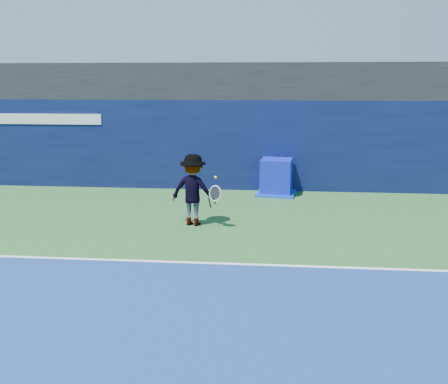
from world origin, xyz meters
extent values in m
plane|color=#285A29|center=(0.00, 0.00, 0.00)|extent=(80.00, 80.00, 0.00)
cube|color=white|center=(0.00, 3.00, 0.01)|extent=(24.00, 0.10, 0.01)
cube|color=black|center=(0.00, 11.50, 3.60)|extent=(36.00, 3.00, 1.20)
cube|color=#0B133D|center=(0.00, 10.50, 1.50)|extent=(36.00, 1.00, 3.00)
cube|color=white|center=(-7.00, 9.99, 2.35)|extent=(4.50, 0.04, 0.35)
cube|color=#0C15AF|center=(1.16, 9.49, 0.58)|extent=(1.07, 1.07, 1.16)
cube|color=#0D31C2|center=(1.16, 9.49, 0.04)|extent=(1.34, 1.34, 0.08)
imported|color=white|center=(-0.98, 5.76, 0.91)|extent=(1.29, 0.91, 1.83)
cylinder|color=black|center=(-0.53, 5.51, 0.65)|extent=(0.09, 0.16, 0.29)
torus|color=silver|center=(-0.39, 5.46, 0.90)|extent=(0.34, 0.19, 0.33)
cylinder|color=black|center=(-0.39, 5.46, 0.90)|extent=(0.28, 0.15, 0.28)
sphere|color=#C9D317|center=(-0.40, 5.66, 1.27)|extent=(0.07, 0.07, 0.07)
camera|label=1|loc=(0.93, -6.47, 3.62)|focal=40.00mm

